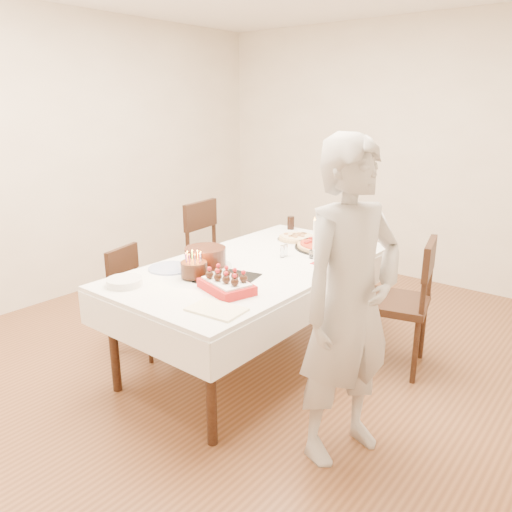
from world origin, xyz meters
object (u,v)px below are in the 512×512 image
Objects in this scene: dining_table at (256,311)px; chair_left_dessert at (143,300)px; pasta_bowl at (330,256)px; taper_candle at (314,238)px; chair_left_savory at (220,258)px; cola_glass at (291,223)px; pizza_pepperoni at (326,246)px; chair_right_savory at (394,303)px; pizza_white at (297,238)px; layer_cake at (205,257)px; birthday_cake at (194,264)px; strawberry_box at (226,285)px; person at (349,304)px.

chair_left_dessert reaches higher than dining_table.
taper_candle is at bearing 177.67° from pasta_bowl.
chair_left_savory is 0.72m from cola_glass.
taper_candle is (0.06, -0.28, 0.13)m from pizza_pepperoni.
dining_table is 4.28× the size of pizza_pepperoni.
chair_right_savory is 0.74m from taper_candle.
pizza_white is (0.71, 0.19, 0.27)m from chair_left_savory.
pizza_white is 0.99m from layer_cake.
birthday_cake reaches higher than dining_table.
chair_left_dessert is 1.64× the size of pizza_pepperoni.
layer_cake reaches higher than pasta_bowl.
dining_table is 9.14× the size of pasta_bowl.
layer_cake is (-0.10, -0.99, 0.05)m from pizza_white.
dining_table is 18.18× the size of cola_glass.
pizza_white is 1.40× the size of pasta_bowl.
layer_cake is at bearing -133.17° from pasta_bowl.
chair_right_savory reaches higher than pizza_pepperoni.
strawberry_box is (0.60, -1.53, -0.02)m from cola_glass.
strawberry_box reaches higher than pizza_white.
pizza_white is 0.62m from pasta_bowl.
dining_table is 12.30× the size of birthday_cake.
chair_right_savory is 1.01m from pizza_white.
dining_table is at bearing 76.62° from birthday_cake.
chair_right_savory reaches higher than cola_glass.
taper_candle reaches higher than cola_glass.
strawberry_box is (0.02, -1.20, 0.02)m from pizza_pepperoni.
dining_table is at bearing -137.40° from pasta_bowl.
person is 14.62× the size of cola_glass.
pasta_bowl is 1.35× the size of birthday_cake.
birthday_cake is (-0.31, -1.15, 0.07)m from pizza_pepperoni.
person is 1.16m from taper_candle.
taper_candle is 0.94m from birthday_cake.
pizza_pepperoni is 1.03m from layer_cake.
pizza_pepperoni is at bearing 124.71° from pasta_bowl.
taper_candle reaches higher than dining_table.
birthday_cake is (0.00, -1.20, 0.07)m from pizza_white.
dining_table is 6.51× the size of pizza_white.
pasta_bowl reaches higher than pizza_white.
chair_left_savory reaches higher than layer_cake.
pizza_white is 0.66× the size of pizza_pepperoni.
chair_right_savory is 1.38m from layer_cake.
pasta_bowl is at bearing -159.40° from chair_left_dessert.
chair_left_savory is (-1.67, -0.02, 0.02)m from chair_right_savory.
chair_right_savory is at bearing 175.24° from chair_left_savory.
layer_cake reaches higher than cola_glass.
cola_glass is 1.29m from layer_cake.
pizza_white is 0.96× the size of strawberry_box.
person is at bearing -46.60° from cola_glass.
pizza_white is at bearing 84.46° from layer_cake.
taper_candle is at bearing -177.81° from chair_right_savory.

